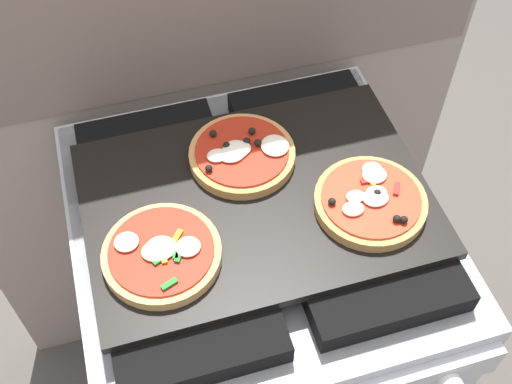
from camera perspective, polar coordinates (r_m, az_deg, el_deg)
The scene contains 6 objects.
kitchen_backsplash at distance 1.31m, azimuth -4.06°, elevation 7.30°, with size 1.10×0.09×1.55m.
stove at distance 1.40m, azimuth 0.02°, elevation -12.18°, with size 0.60×0.64×0.90m.
baking_tray at distance 1.01m, azimuth 0.00°, elevation -0.63°, with size 0.54×0.38×0.02m, color black.
pizza_left at distance 0.93m, azimuth -8.45°, elevation -5.44°, with size 0.17×0.17×0.03m.
pizza_right at distance 1.00m, azimuth 10.19°, elevation -0.75°, with size 0.17×0.17×0.03m.
pizza_center at distance 1.04m, azimuth -1.34°, elevation 3.41°, with size 0.17×0.17×0.03m.
Camera 1 is at (-0.17, -0.59, 1.71)m, focal length 44.70 mm.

